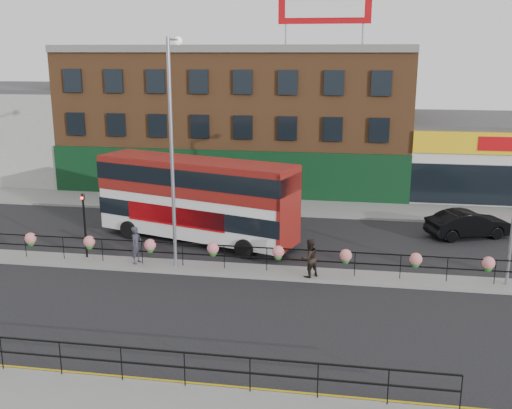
% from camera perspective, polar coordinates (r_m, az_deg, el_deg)
% --- Properties ---
extents(ground, '(120.00, 120.00, 0.00)m').
position_cam_1_polar(ground, '(28.00, -1.01, -6.47)').
color(ground, black).
rests_on(ground, ground).
extents(north_pavement, '(60.00, 4.00, 0.15)m').
position_cam_1_polar(north_pavement, '(39.29, 2.16, -0.21)').
color(north_pavement, gray).
rests_on(north_pavement, ground).
extents(median, '(60.00, 1.60, 0.15)m').
position_cam_1_polar(median, '(27.97, -1.02, -6.33)').
color(median, gray).
rests_on(median, ground).
extents(yellow_line_inner, '(60.00, 0.10, 0.01)m').
position_cam_1_polar(yellow_line_inner, '(19.46, -6.42, -16.50)').
color(yellow_line_inner, gold).
rests_on(yellow_line_inner, ground).
extents(yellow_line_outer, '(60.00, 0.10, 0.01)m').
position_cam_1_polar(yellow_line_outer, '(19.31, -6.57, -16.77)').
color(yellow_line_outer, gold).
rests_on(yellow_line_outer, ground).
extents(brick_building, '(25.00, 12.21, 10.30)m').
position_cam_1_polar(brick_building, '(46.77, -1.44, 8.44)').
color(brick_building, brown).
rests_on(brick_building, ground).
extents(supermarket, '(15.00, 12.25, 5.30)m').
position_cam_1_polar(supermarket, '(47.55, 23.04, 4.38)').
color(supermarket, silver).
rests_on(supermarket, ground).
extents(warehouse_west, '(15.50, 12.00, 7.30)m').
position_cam_1_polar(warehouse_west, '(54.53, -22.96, 6.60)').
color(warehouse_west, '#999994').
rests_on(warehouse_west, ground).
extents(billboard, '(6.00, 0.29, 4.40)m').
position_cam_1_polar(billboard, '(40.90, 6.58, 18.81)').
color(billboard, '#AF070D').
rests_on(billboard, brick_building).
extents(median_railing, '(30.04, 0.56, 1.23)m').
position_cam_1_polar(median_railing, '(27.64, -1.02, -4.45)').
color(median_railing, black).
rests_on(median_railing, median).
extents(south_railing, '(20.04, 0.05, 1.12)m').
position_cam_1_polar(south_railing, '(19.26, -12.74, -13.88)').
color(south_railing, black).
rests_on(south_railing, south_pavement).
extents(double_decker_bus, '(11.33, 5.84, 4.48)m').
position_cam_1_polar(double_decker_bus, '(31.81, -5.71, 1.20)').
color(double_decker_bus, silver).
rests_on(double_decker_bus, ground).
extents(car, '(4.72, 5.68, 1.51)m').
position_cam_1_polar(car, '(34.93, 19.57, -1.76)').
color(car, black).
rests_on(car, ground).
extents(pedestrian_a, '(0.88, 0.76, 1.80)m').
position_cam_1_polar(pedestrian_a, '(29.02, -11.32, -3.80)').
color(pedestrian_a, '#2A2A34').
rests_on(pedestrian_a, median).
extents(pedestrian_b, '(1.51, 1.50, 1.76)m').
position_cam_1_polar(pedestrian_b, '(26.87, 5.09, -5.10)').
color(pedestrian_b, black).
rests_on(pedestrian_b, median).
extents(lamp_column_west, '(0.38, 1.84, 10.47)m').
position_cam_1_polar(lamp_column_west, '(27.44, -7.92, 6.68)').
color(lamp_column_west, gray).
rests_on(lamp_column_west, median).
extents(traffic_light_median, '(0.15, 0.28, 3.65)m').
position_cam_1_polar(traffic_light_median, '(30.03, -16.09, -0.65)').
color(traffic_light_median, black).
rests_on(traffic_light_median, median).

